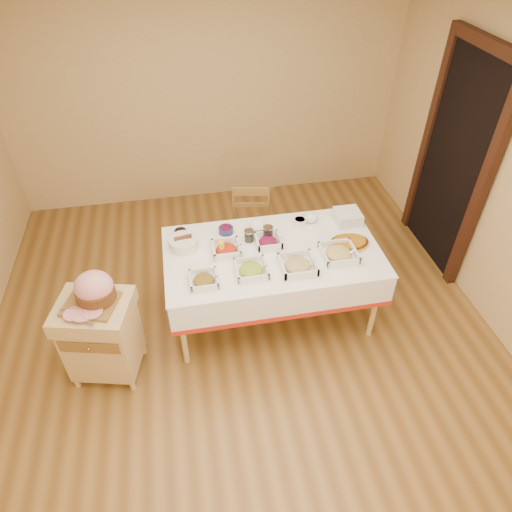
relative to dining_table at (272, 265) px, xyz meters
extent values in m
plane|color=brown|center=(-0.30, -0.30, -0.60)|extent=(5.00, 5.00, 0.00)
plane|color=white|center=(-0.30, -0.30, 2.00)|extent=(5.00, 5.00, 0.00)
plane|color=tan|center=(-0.30, 2.20, 0.70)|extent=(4.50, 0.00, 4.50)
cube|color=black|center=(1.91, 0.60, 0.45)|extent=(0.06, 0.90, 2.10)
cube|color=black|center=(1.89, 0.10, 0.45)|extent=(0.08, 0.10, 2.10)
cube|color=black|center=(1.89, 1.10, 0.45)|extent=(0.08, 0.10, 2.10)
cube|color=black|center=(1.89, 0.60, 1.55)|extent=(0.08, 1.10, 0.10)
cube|color=tan|center=(0.00, 0.00, 0.13)|extent=(1.80, 1.00, 0.04)
cylinder|color=tan|center=(-0.82, -0.42, -0.24)|extent=(0.05, 0.05, 0.71)
cylinder|color=tan|center=(-0.82, 0.42, -0.24)|extent=(0.05, 0.05, 0.71)
cylinder|color=tan|center=(0.82, -0.42, -0.24)|extent=(0.05, 0.05, 0.71)
cylinder|color=tan|center=(0.82, 0.42, -0.24)|extent=(0.05, 0.05, 0.71)
cube|color=white|center=(0.00, 0.00, 0.16)|extent=(1.82, 1.02, 0.01)
cube|color=tan|center=(-1.45, -0.38, -0.23)|extent=(0.60, 0.53, 0.55)
cube|color=tan|center=(-1.45, -0.38, 0.11)|extent=(0.64, 0.57, 0.14)
cube|color=brown|center=(-1.45, -0.59, -0.05)|extent=(0.44, 0.12, 0.11)
sphere|color=#BD8535|center=(-1.45, -0.60, -0.05)|extent=(0.03, 0.03, 0.03)
cylinder|color=tan|center=(-1.67, -0.56, -0.55)|extent=(0.05, 0.05, 0.09)
cylinder|color=tan|center=(-1.67, -0.20, -0.55)|extent=(0.05, 0.05, 0.09)
cylinder|color=tan|center=(-1.22, -0.56, -0.55)|extent=(0.05, 0.05, 0.09)
cylinder|color=tan|center=(-1.22, -0.20, -0.55)|extent=(0.05, 0.05, 0.09)
cube|color=brown|center=(-0.07, 0.64, -0.15)|extent=(0.47, 0.45, 0.03)
cylinder|color=brown|center=(-0.27, 0.51, -0.38)|extent=(0.03, 0.03, 0.43)
cylinder|color=brown|center=(-0.21, 0.84, -0.38)|extent=(0.03, 0.03, 0.43)
cylinder|color=brown|center=(0.06, 0.44, -0.38)|extent=(0.03, 0.03, 0.43)
cylinder|color=brown|center=(0.13, 0.78, -0.38)|extent=(0.03, 0.03, 0.43)
cylinder|color=brown|center=(-0.21, 0.84, 0.06)|extent=(0.03, 0.03, 0.46)
cylinder|color=brown|center=(0.13, 0.78, 0.06)|extent=(0.03, 0.03, 0.46)
cube|color=brown|center=(-0.04, 0.81, 0.25)|extent=(0.36, 0.10, 0.09)
cube|color=brown|center=(-1.45, -0.38, 0.19)|extent=(0.37, 0.30, 0.02)
ellipsoid|color=pink|center=(-1.40, -0.34, 0.32)|extent=(0.28, 0.25, 0.24)
cylinder|color=#5A3314|center=(-1.40, -0.34, 0.25)|extent=(0.28, 0.28, 0.09)
cube|color=silver|center=(-1.49, -0.53, 0.20)|extent=(0.24, 0.10, 0.00)
cylinder|color=silver|center=(-1.52, -0.42, 0.21)|extent=(0.27, 0.08, 0.01)
cube|color=silver|center=(-0.61, -0.28, 0.17)|extent=(0.22, 0.22, 0.01)
ellipsoid|color=#AF2114|center=(-0.61, -0.28, 0.19)|extent=(0.17, 0.17, 0.06)
cylinder|color=silver|center=(-0.56, -0.31, 0.19)|extent=(0.13, 0.01, 0.10)
cube|color=silver|center=(-0.22, -0.24, 0.17)|extent=(0.25, 0.25, 0.01)
ellipsoid|color=gold|center=(-0.22, -0.24, 0.19)|extent=(0.19, 0.19, 0.07)
cylinder|color=silver|center=(-0.17, -0.26, 0.20)|extent=(0.14, 0.01, 0.10)
cube|color=silver|center=(0.15, -0.26, 0.17)|extent=(0.28, 0.28, 0.02)
ellipsoid|color=tan|center=(0.15, -0.26, 0.20)|extent=(0.21, 0.21, 0.07)
cylinder|color=silver|center=(0.21, -0.29, 0.20)|extent=(0.16, 0.01, 0.11)
cube|color=silver|center=(0.52, -0.18, 0.17)|extent=(0.28, 0.28, 0.02)
ellipsoid|color=tan|center=(0.52, -0.18, 0.20)|extent=(0.22, 0.22, 0.08)
cylinder|color=silver|center=(0.59, -0.20, 0.20)|extent=(0.15, 0.01, 0.11)
cube|color=silver|center=(-0.38, 0.05, 0.17)|extent=(0.23, 0.23, 0.02)
ellipsoid|color=#AE260D|center=(-0.38, 0.05, 0.19)|extent=(0.18, 0.18, 0.06)
cylinder|color=silver|center=(-0.33, 0.03, 0.20)|extent=(0.15, 0.01, 0.11)
cube|color=silver|center=(-0.02, 0.09, 0.17)|extent=(0.21, 0.21, 0.01)
ellipsoid|color=maroon|center=(-0.02, 0.09, 0.19)|extent=(0.16, 0.16, 0.06)
cylinder|color=silver|center=(0.03, 0.07, 0.20)|extent=(0.14, 0.01, 0.10)
cylinder|color=silver|center=(-0.75, 0.35, 0.19)|extent=(0.13, 0.13, 0.06)
cylinder|color=black|center=(-0.75, 0.35, 0.21)|extent=(0.10, 0.10, 0.02)
cylinder|color=navy|center=(-0.35, 0.33, 0.19)|extent=(0.13, 0.13, 0.06)
cylinder|color=maroon|center=(-0.35, 0.33, 0.21)|extent=(0.10, 0.10, 0.02)
cylinder|color=silver|center=(0.32, 0.32, 0.19)|extent=(0.12, 0.12, 0.06)
cylinder|color=#AE260D|center=(0.32, 0.32, 0.21)|extent=(0.09, 0.09, 0.02)
imported|color=silver|center=(-0.06, 0.33, 0.18)|extent=(0.16, 0.16, 0.04)
imported|color=silver|center=(0.43, 0.37, 0.18)|extent=(0.19, 0.19, 0.04)
cylinder|color=silver|center=(-0.17, 0.17, 0.21)|extent=(0.08, 0.08, 0.10)
cylinder|color=silver|center=(-0.17, 0.17, 0.26)|extent=(0.09, 0.09, 0.01)
cylinder|color=black|center=(-0.17, 0.17, 0.20)|extent=(0.07, 0.07, 0.07)
cylinder|color=silver|center=(0.00, 0.19, 0.21)|extent=(0.08, 0.08, 0.10)
cylinder|color=silver|center=(0.00, 0.19, 0.27)|extent=(0.09, 0.09, 0.01)
cylinder|color=black|center=(0.00, 0.19, 0.20)|extent=(0.07, 0.07, 0.08)
cylinder|color=yellow|center=(-0.42, 0.05, 0.22)|extent=(0.05, 0.05, 0.12)
cone|color=yellow|center=(-0.42, 0.05, 0.30)|extent=(0.03, 0.03, 0.03)
cylinder|color=silver|center=(-0.73, 0.19, 0.21)|extent=(0.25, 0.25, 0.09)
cube|color=silver|center=(0.76, 0.28, 0.17)|extent=(0.22, 0.22, 0.01)
cube|color=silver|center=(0.76, 0.28, 0.18)|extent=(0.22, 0.22, 0.01)
cube|color=silver|center=(0.76, 0.28, 0.20)|extent=(0.22, 0.22, 0.01)
cube|color=silver|center=(0.76, 0.28, 0.21)|extent=(0.22, 0.22, 0.01)
cube|color=silver|center=(0.76, 0.28, 0.22)|extent=(0.22, 0.22, 0.01)
cube|color=silver|center=(0.76, 0.28, 0.24)|extent=(0.22, 0.22, 0.01)
cube|color=silver|center=(0.76, 0.28, 0.25)|extent=(0.22, 0.22, 0.01)
cube|color=silver|center=(0.76, 0.28, 0.26)|extent=(0.22, 0.22, 0.01)
ellipsoid|color=#BD8535|center=(0.67, -0.04, 0.18)|extent=(0.34, 0.24, 0.03)
ellipsoid|color=#9D6310|center=(0.67, -0.04, 0.19)|extent=(0.29, 0.20, 0.03)
camera|label=1|loc=(-0.69, -2.88, 2.62)|focal=32.00mm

